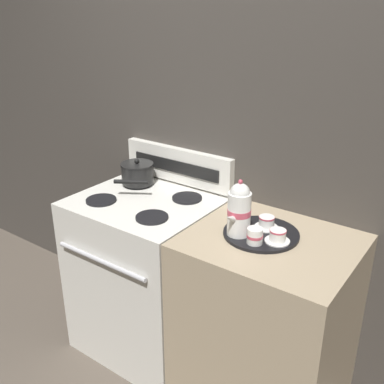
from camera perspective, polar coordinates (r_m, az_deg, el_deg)
ground_plane at (r=2.65m, az=1.16°, el=-21.27°), size 6.00×6.00×0.00m
wall_back at (r=2.31m, az=6.12°, el=3.92°), size 6.00×0.05×2.20m
stove at (r=2.54m, az=-5.64°, el=-10.40°), size 0.71×0.65×0.92m
control_panel at (r=2.49m, az=-1.80°, el=3.42°), size 0.70×0.05×0.19m
side_counter at (r=2.22m, az=9.27°, el=-16.37°), size 0.72×0.62×0.91m
saucepan at (r=2.50m, az=-6.97°, el=2.38°), size 0.27×0.30×0.14m
serving_tray at (r=1.99m, az=8.77°, el=-5.23°), size 0.33×0.33×0.01m
teapot at (r=1.91m, az=6.00°, el=-2.19°), size 0.10×0.16×0.25m
teacup_left at (r=1.91m, az=10.82°, el=-5.49°), size 0.11×0.11×0.06m
teacup_right at (r=2.02m, az=9.44°, el=-3.82°), size 0.11×0.11×0.06m
creamer_jug at (r=1.88m, az=7.98°, el=-5.53°), size 0.07×0.07×0.07m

